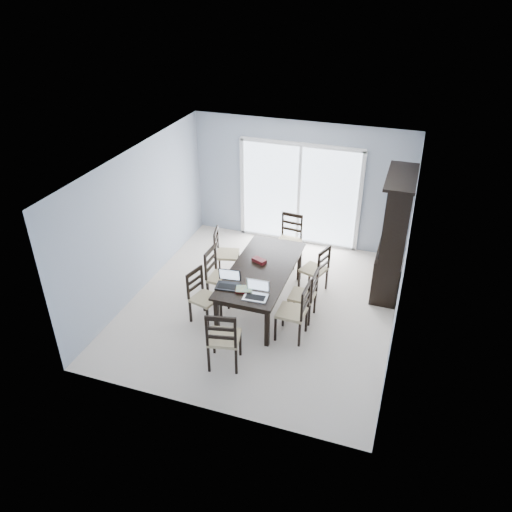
# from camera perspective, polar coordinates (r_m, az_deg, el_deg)

# --- Properties ---
(floor) EXTENTS (5.00, 5.00, 0.00)m
(floor) POSITION_cam_1_polar(r_m,az_deg,el_deg) (8.83, 0.62, -5.56)
(floor) COLOR silver
(floor) RESTS_ON ground
(ceiling) EXTENTS (5.00, 5.00, 0.00)m
(ceiling) POSITION_cam_1_polar(r_m,az_deg,el_deg) (7.59, 0.72, 10.51)
(ceiling) COLOR white
(ceiling) RESTS_ON back_wall
(back_wall) EXTENTS (4.50, 0.02, 2.60)m
(back_wall) POSITION_cam_1_polar(r_m,az_deg,el_deg) (10.31, 5.04, 8.18)
(back_wall) COLOR #95A0B2
(back_wall) RESTS_ON floor
(wall_left) EXTENTS (0.02, 5.00, 2.60)m
(wall_left) POSITION_cam_1_polar(r_m,az_deg,el_deg) (9.00, -13.11, 4.02)
(wall_left) COLOR #95A0B2
(wall_left) RESTS_ON floor
(wall_right) EXTENTS (0.02, 5.00, 2.60)m
(wall_right) POSITION_cam_1_polar(r_m,az_deg,el_deg) (7.83, 16.52, -0.74)
(wall_right) COLOR #95A0B2
(wall_right) RESTS_ON floor
(balcony) EXTENTS (4.50, 2.00, 0.10)m
(balcony) POSITION_cam_1_polar(r_m,az_deg,el_deg) (11.76, 5.95, 3.83)
(balcony) COLOR gray
(balcony) RESTS_ON ground
(railing) EXTENTS (4.50, 0.06, 1.10)m
(railing) POSITION_cam_1_polar(r_m,az_deg,el_deg) (12.40, 7.20, 8.27)
(railing) COLOR #99999E
(railing) RESTS_ON balcony
(dining_table) EXTENTS (1.00, 2.20, 0.75)m
(dining_table) POSITION_cam_1_polar(r_m,az_deg,el_deg) (8.45, 0.64, -1.86)
(dining_table) COLOR black
(dining_table) RESTS_ON floor
(china_hutch) EXTENTS (0.50, 1.38, 2.20)m
(china_hutch) POSITION_cam_1_polar(r_m,az_deg,el_deg) (9.04, 15.49, 2.16)
(china_hutch) COLOR black
(china_hutch) RESTS_ON floor
(sliding_door) EXTENTS (2.52, 0.05, 2.18)m
(sliding_door) POSITION_cam_1_polar(r_m,az_deg,el_deg) (10.37, 4.95, 7.05)
(sliding_door) COLOR silver
(sliding_door) RESTS_ON floor
(chair_left_near) EXTENTS (0.50, 0.49, 1.06)m
(chair_left_near) POSITION_cam_1_polar(r_m,az_deg,el_deg) (8.24, -6.39, -3.93)
(chair_left_near) COLOR black
(chair_left_near) RESTS_ON floor
(chair_left_mid) EXTENTS (0.47, 0.45, 1.16)m
(chair_left_mid) POSITION_cam_1_polar(r_m,az_deg,el_deg) (8.65, -4.50, -1.58)
(chair_left_mid) COLOR black
(chair_left_mid) RESTS_ON floor
(chair_left_far) EXTENTS (0.51, 0.51, 1.10)m
(chair_left_far) POSITION_cam_1_polar(r_m,az_deg,el_deg) (9.37, -3.90, 0.95)
(chair_left_far) COLOR black
(chair_left_far) RESTS_ON floor
(chair_right_near) EXTENTS (0.46, 0.45, 1.16)m
(chair_right_near) POSITION_cam_1_polar(r_m,az_deg,el_deg) (7.78, 4.84, -5.74)
(chair_right_near) COLOR black
(chair_right_near) RESTS_ON floor
(chair_right_mid) EXTENTS (0.43, 0.41, 1.07)m
(chair_right_mid) POSITION_cam_1_polar(r_m,az_deg,el_deg) (8.23, 5.96, -3.91)
(chair_right_mid) COLOR black
(chair_right_mid) RESTS_ON floor
(chair_right_far) EXTENTS (0.52, 0.51, 1.07)m
(chair_right_far) POSITION_cam_1_polar(r_m,az_deg,el_deg) (8.92, 7.15, -1.04)
(chair_right_far) COLOR black
(chair_right_far) RESTS_ON floor
(chair_end_near) EXTENTS (0.53, 0.54, 1.19)m
(chair_end_near) POSITION_cam_1_polar(r_m,az_deg,el_deg) (7.20, -3.82, -8.93)
(chair_end_near) COLOR black
(chair_end_near) RESTS_ON floor
(chair_end_far) EXTENTS (0.47, 0.48, 1.16)m
(chair_end_far) POSITION_cam_1_polar(r_m,az_deg,el_deg) (9.81, 3.90, 2.57)
(chair_end_far) COLOR black
(chair_end_far) RESTS_ON floor
(laptop_dark) EXTENTS (0.39, 0.30, 0.25)m
(laptop_dark) POSITION_cam_1_polar(r_m,az_deg,el_deg) (7.92, -3.30, -3.17)
(laptop_dark) COLOR black
(laptop_dark) RESTS_ON dining_table
(laptop_silver) EXTENTS (0.38, 0.28, 0.25)m
(laptop_silver) POSITION_cam_1_polar(r_m,az_deg,el_deg) (7.66, -0.06, -4.42)
(laptop_silver) COLOR silver
(laptop_silver) RESTS_ON dining_table
(book_stack) EXTENTS (0.30, 0.26, 0.04)m
(book_stack) POSITION_cam_1_polar(r_m,az_deg,el_deg) (7.84, -1.41, -3.85)
(book_stack) COLOR maroon
(book_stack) RESTS_ON dining_table
(cell_phone) EXTENTS (0.13, 0.07, 0.01)m
(cell_phone) POSITION_cam_1_polar(r_m,az_deg,el_deg) (7.71, -0.80, -4.63)
(cell_phone) COLOR black
(cell_phone) RESTS_ON dining_table
(game_box) EXTENTS (0.27, 0.21, 0.06)m
(game_box) POSITION_cam_1_polar(r_m,az_deg,el_deg) (8.57, 0.37, -0.52)
(game_box) COLOR #501010
(game_box) RESTS_ON dining_table
(hot_tub) EXTENTS (1.83, 1.65, 0.92)m
(hot_tub) POSITION_cam_1_polar(r_m,az_deg,el_deg) (11.45, 4.49, 5.99)
(hot_tub) COLOR maroon
(hot_tub) RESTS_ON balcony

